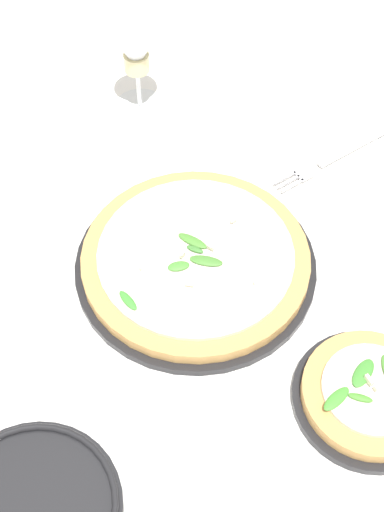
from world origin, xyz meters
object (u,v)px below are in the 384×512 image
pizza_arugula_main (192,262)px  wine_glass (136,55)px  side_plate_white (30,510)px  pizza_personal_side (369,395)px  fork (333,158)px

pizza_arugula_main → wine_glass: wine_glass is taller
side_plate_white → pizza_personal_side: bearing=-174.0°
fork → side_plate_white: 0.66m
pizza_arugula_main → fork: pizza_arugula_main is taller
pizza_personal_side → wine_glass: bearing=-73.5°
pizza_personal_side → fork: pizza_personal_side is taller
pizza_arugula_main → side_plate_white: 0.37m
fork → pizza_arugula_main: bearing=8.8°
pizza_personal_side → fork: bearing=-103.6°
pizza_personal_side → wine_glass: 0.61m
pizza_personal_side → fork: size_ratio=0.89×
pizza_personal_side → wine_glass: (0.17, -0.58, 0.09)m
pizza_arugula_main → wine_glass: bearing=-88.3°
pizza_arugula_main → pizza_personal_side: pizza_personal_side is taller
fork → wine_glass: bearing=-57.5°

